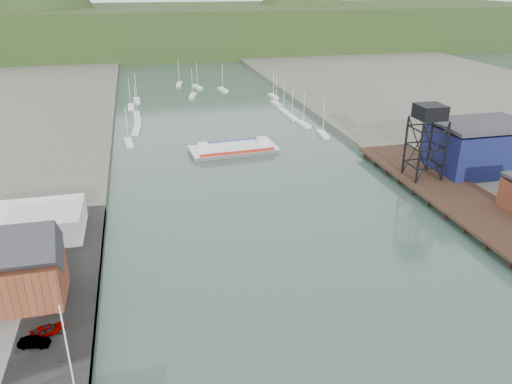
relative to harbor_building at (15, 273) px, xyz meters
name	(u,v)px	position (x,y,z in m)	size (l,w,h in m)	color
west_quay	(24,353)	(2.00, -10.00, -5.29)	(16.00, 80.00, 1.60)	slate
east_pier	(465,200)	(79.00, 15.00, -4.19)	(14.00, 70.00, 2.45)	black
harbor_building	(15,273)	(0.00, 0.00, 0.00)	(12.20, 8.20, 8.90)	brown
white_shed	(28,224)	(-2.00, 20.00, -2.24)	(18.00, 12.00, 4.50)	silver
flagpole	(69,355)	(9.00, -20.00, 1.51)	(0.16, 0.16, 12.00)	silver
lift_tower	(430,116)	(77.00, 28.00, 9.56)	(6.50, 6.50, 16.00)	black
blue_shed	(479,148)	(92.00, 30.00, 0.98)	(20.50, 14.50, 11.30)	#0C1537
marina_sailboats	(209,108)	(42.08, 108.46, -5.74)	(57.71, 92.65, 0.90)	silver
distant_hills	(164,32)	(38.02, 271.35, 4.29)	(500.00, 120.00, 80.00)	#1E3015
chain_ferry	(233,149)	(41.21, 60.07, -5.16)	(23.07, 10.64, 3.24)	#515053
car_west_a	(48,330)	(4.61, -8.11, -3.79)	(1.64, 4.08, 1.39)	#999999
car_west_b	(34,342)	(3.34, -10.10, -3.89)	(1.27, 3.63, 1.20)	#999999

